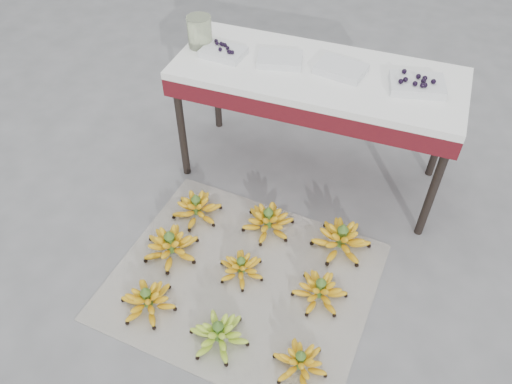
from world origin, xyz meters
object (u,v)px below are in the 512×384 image
(bunch_mid_right, at_px, (320,291))
(tray_far_left, at_px, (223,52))
(vendor_table, at_px, (317,84))
(tray_far_right, at_px, (417,84))
(bunch_front_center, at_px, (219,334))
(bunch_mid_center, at_px, (241,268))
(bunch_back_left, at_px, (197,208))
(tray_right, at_px, (341,69))
(newspaper_mat, at_px, (243,280))
(glass_jar, at_px, (200,32))
(bunch_back_right, at_px, (341,239))
(bunch_back_center, at_px, (268,221))
(bunch_front_right, at_px, (300,362))
(bunch_mid_left, at_px, (171,245))
(tray_left, at_px, (280,59))
(bunch_front_left, at_px, (148,300))

(bunch_mid_right, distance_m, tray_far_left, 1.33)
(vendor_table, distance_m, tray_far_right, 0.50)
(bunch_front_center, bearing_deg, bunch_mid_right, 40.41)
(vendor_table, xyz_separation_m, tray_far_right, (0.49, 0.01, 0.11))
(bunch_mid_center, distance_m, tray_far_left, 1.13)
(bunch_back_left, relative_size, tray_right, 1.22)
(newspaper_mat, bearing_deg, bunch_back_left, 140.84)
(tray_far_left, height_order, glass_jar, glass_jar)
(bunch_back_right, height_order, tray_far_right, tray_far_right)
(tray_far_left, relative_size, glass_jar, 1.43)
(bunch_back_center, height_order, bunch_back_right, bunch_back_right)
(newspaper_mat, height_order, bunch_front_right, bunch_front_right)
(bunch_front_right, relative_size, tray_right, 1.15)
(bunch_mid_left, height_order, tray_right, tray_right)
(bunch_back_center, xyz_separation_m, tray_left, (-0.13, 0.51, 0.67))
(bunch_back_left, distance_m, glass_jar, 0.95)
(newspaper_mat, distance_m, glass_jar, 1.33)
(bunch_back_left, height_order, vendor_table, vendor_table)
(bunch_back_left, height_order, bunch_back_center, bunch_back_center)
(bunch_front_right, relative_size, vendor_table, 0.21)
(bunch_back_center, relative_size, bunch_back_right, 1.03)
(bunch_front_right, xyz_separation_m, bunch_mid_right, (-0.01, 0.38, 0.01))
(glass_jar, bearing_deg, tray_right, 0.33)
(bunch_back_left, height_order, tray_far_left, tray_far_left)
(tray_left, bearing_deg, bunch_front_center, -83.47)
(bunch_mid_left, height_order, tray_far_right, tray_far_right)
(bunch_back_left, xyz_separation_m, bunch_back_right, (0.80, 0.05, 0.01))
(tray_far_left, bearing_deg, newspaper_mat, -63.42)
(bunch_back_center, relative_size, tray_far_left, 1.53)
(bunch_mid_right, relative_size, tray_far_left, 1.25)
(glass_jar, bearing_deg, newspaper_mat, -57.12)
(bunch_back_center, bearing_deg, bunch_front_left, -140.07)
(tray_far_right, distance_m, glass_jar, 1.16)
(bunch_mid_right, xyz_separation_m, tray_right, (-0.18, 0.86, 0.67))
(bunch_front_right, distance_m, glass_jar, 1.74)
(bunch_front_left, height_order, tray_far_left, tray_far_left)
(bunch_mid_center, distance_m, tray_far_right, 1.24)
(bunch_mid_left, relative_size, bunch_mid_center, 1.24)
(bunch_back_left, height_order, bunch_back_right, bunch_back_right)
(bunch_front_right, height_order, bunch_mid_left, bunch_mid_left)
(bunch_mid_right, relative_size, tray_far_right, 1.01)
(tray_right, bearing_deg, vendor_table, -168.50)
(tray_far_left, xyz_separation_m, tray_far_right, (1.00, 0.03, 0.00))
(vendor_table, bearing_deg, bunch_front_center, -93.19)
(bunch_front_center, relative_size, bunch_front_right, 0.96)
(bunch_front_center, xyz_separation_m, tray_far_right, (0.56, 1.22, 0.68))
(bunch_front_left, relative_size, vendor_table, 0.21)
(bunch_back_left, distance_m, tray_far_right, 1.31)
(bunch_back_right, relative_size, tray_far_left, 1.48)
(bunch_mid_center, bearing_deg, tray_far_right, 78.31)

